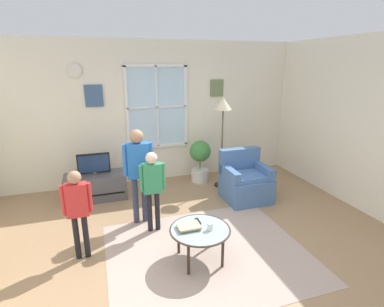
% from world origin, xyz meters
% --- Properties ---
extents(ground_plane, '(6.61, 5.92, 0.02)m').
position_xyz_m(ground_plane, '(0.00, 0.00, -0.01)').
color(ground_plane, '#9E7A56').
extents(back_wall, '(6.01, 0.17, 2.78)m').
position_xyz_m(back_wall, '(0.00, 2.72, 1.40)').
color(back_wall, silver).
rests_on(back_wall, ground_plane).
extents(area_rug, '(2.50, 2.12, 0.01)m').
position_xyz_m(area_rug, '(0.19, -0.09, 0.00)').
color(area_rug, tan).
rests_on(area_rug, ground_plane).
extents(tv_stand, '(1.04, 0.47, 0.47)m').
position_xyz_m(tv_stand, '(-1.13, 2.03, 0.23)').
color(tv_stand, '#4C4C51').
rests_on(tv_stand, ground_plane).
extents(television, '(0.55, 0.08, 0.38)m').
position_xyz_m(television, '(-1.13, 2.02, 0.67)').
color(television, '#4C4C4C').
rests_on(television, tv_stand).
extents(armchair, '(0.76, 0.74, 0.87)m').
position_xyz_m(armchair, '(1.39, 1.22, 0.33)').
color(armchair, '#476B9E').
rests_on(armchair, ground_plane).
extents(coffee_table, '(0.74, 0.74, 0.43)m').
position_xyz_m(coffee_table, '(0.05, -0.19, 0.40)').
color(coffee_table, '#99B2B7').
rests_on(coffee_table, ground_plane).
extents(book_stack, '(0.27, 0.20, 0.05)m').
position_xyz_m(book_stack, '(-0.08, -0.14, 0.46)').
color(book_stack, olive).
rests_on(book_stack, coffee_table).
extents(cup, '(0.07, 0.07, 0.09)m').
position_xyz_m(cup, '(0.16, -0.25, 0.48)').
color(cup, white).
rests_on(cup, coffee_table).
extents(remote_near_books, '(0.04, 0.14, 0.02)m').
position_xyz_m(remote_near_books, '(0.08, -0.03, 0.44)').
color(remote_near_books, black).
rests_on(remote_near_books, coffee_table).
extents(person_red_shirt, '(0.35, 0.16, 1.15)m').
position_xyz_m(person_red_shirt, '(-1.32, 0.31, 0.72)').
color(person_red_shirt, black).
rests_on(person_red_shirt, ground_plane).
extents(person_green_shirt, '(0.36, 0.16, 1.19)m').
position_xyz_m(person_green_shirt, '(-0.35, 0.66, 0.74)').
color(person_green_shirt, black).
rests_on(person_green_shirt, ground_plane).
extents(person_blue_shirt, '(0.44, 0.20, 1.44)m').
position_xyz_m(person_blue_shirt, '(-0.50, 0.97, 0.91)').
color(person_blue_shirt, '#333851').
rests_on(person_blue_shirt, ground_plane).
extents(potted_plant_by_window, '(0.43, 0.43, 0.86)m').
position_xyz_m(potted_plant_by_window, '(0.91, 2.25, 0.49)').
color(potted_plant_by_window, silver).
rests_on(potted_plant_by_window, ground_plane).
extents(floor_lamp, '(0.32, 0.32, 1.74)m').
position_xyz_m(floor_lamp, '(1.23, 1.89, 1.45)').
color(floor_lamp, black).
rests_on(floor_lamp, ground_plane).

